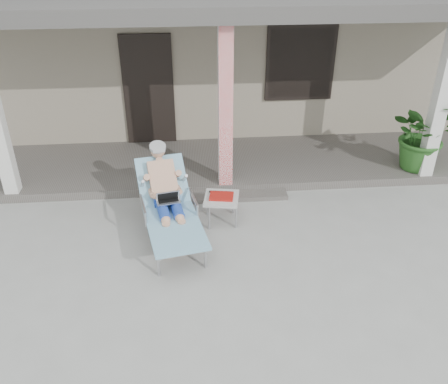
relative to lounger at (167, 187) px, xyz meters
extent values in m
plane|color=#9E9E99|center=(0.93, -0.94, -0.77)|extent=(60.00, 60.00, 0.00)
cube|color=gray|center=(0.93, 5.56, 0.73)|extent=(10.00, 5.00, 3.00)
cube|color=black|center=(-0.37, 3.03, 0.43)|extent=(0.95, 0.06, 2.10)
cube|color=black|center=(2.53, 3.03, 0.88)|extent=(1.20, 0.06, 1.30)
cube|color=black|center=(2.53, 3.02, 0.88)|extent=(1.32, 0.05, 1.42)
cube|color=#605B56|center=(0.93, 2.06, -0.69)|extent=(10.00, 2.00, 0.15)
cube|color=red|center=(0.93, 1.21, 0.69)|extent=(0.22, 0.22, 2.61)
cube|color=silver|center=(4.43, 1.21, 0.69)|extent=(0.22, 0.22, 2.61)
cube|color=#474442|center=(0.93, 2.06, 2.11)|extent=(10.00, 2.30, 0.24)
cube|color=#605B56|center=(0.93, 0.91, -0.73)|extent=(2.00, 0.30, 0.07)
cylinder|color=#B7B7BC|center=(-0.13, -0.97, -0.58)|extent=(0.04, 0.04, 0.37)
cylinder|color=#B7B7BC|center=(0.48, -0.86, -0.58)|extent=(0.04, 0.04, 0.37)
cylinder|color=#B7B7BC|center=(-0.37, 0.25, -0.58)|extent=(0.04, 0.04, 0.37)
cylinder|color=#B7B7BC|center=(0.25, 0.37, -0.58)|extent=(0.04, 0.04, 0.37)
cube|color=#B7B7BC|center=(0.09, -0.47, -0.38)|extent=(0.84, 1.31, 0.03)
cube|color=#82C2C9|center=(0.09, -0.47, -0.36)|extent=(0.95, 1.37, 0.04)
cube|color=#B7B7BC|center=(-0.08, 0.41, -0.15)|extent=(0.72, 0.69, 0.49)
cube|color=#82C2C9|center=(-0.08, 0.41, -0.11)|extent=(0.83, 0.78, 0.56)
cylinder|color=#A5A5A8|center=(-0.13, 0.69, 0.33)|extent=(0.29, 0.29, 0.13)
cube|color=silver|center=(0.01, -0.04, -0.19)|extent=(0.37, 0.29, 0.23)
cube|color=#BBBBB5|center=(0.79, 0.24, -0.36)|extent=(0.58, 0.58, 0.04)
cylinder|color=#B7B7BC|center=(0.59, 0.04, -0.58)|extent=(0.04, 0.04, 0.38)
cylinder|color=#B7B7BC|center=(0.99, 0.04, -0.58)|extent=(0.04, 0.04, 0.38)
cylinder|color=#B7B7BC|center=(0.59, 0.45, -0.58)|extent=(0.04, 0.04, 0.38)
cylinder|color=#B7B7BC|center=(0.99, 0.45, -0.58)|extent=(0.04, 0.04, 0.38)
cube|color=#AB1912|center=(0.79, 0.24, -0.33)|extent=(0.39, 0.32, 0.03)
cube|color=black|center=(0.79, 0.38, -0.33)|extent=(0.35, 0.08, 0.04)
imported|color=#26591E|center=(4.42, 1.47, 0.01)|extent=(1.38, 1.28, 1.26)
camera|label=1|loc=(0.29, -5.83, 3.26)|focal=38.00mm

